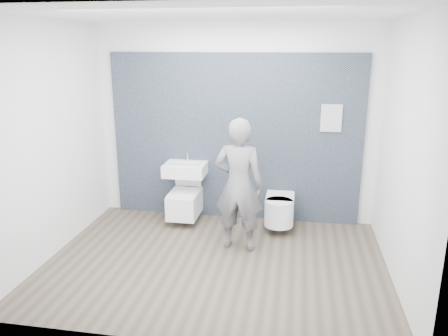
% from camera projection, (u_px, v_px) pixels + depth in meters
% --- Properties ---
extents(ground, '(4.00, 4.00, 0.00)m').
position_uv_depth(ground, '(215.00, 262.00, 5.21)').
color(ground, brown).
rests_on(ground, ground).
extents(room_shell, '(4.00, 4.00, 4.00)m').
position_uv_depth(room_shell, '(215.00, 117.00, 4.74)').
color(room_shell, silver).
rests_on(room_shell, ground).
extents(tile_wall, '(3.60, 0.06, 2.40)m').
position_uv_depth(tile_wall, '(234.00, 216.00, 6.60)').
color(tile_wall, black).
rests_on(tile_wall, ground).
extents(washbasin, '(0.59, 0.44, 0.44)m').
position_uv_depth(washbasin, '(185.00, 169.00, 6.26)').
color(washbasin, white).
rests_on(washbasin, ground).
extents(toilet_square, '(0.41, 0.60, 0.78)m').
position_uv_depth(toilet_square, '(185.00, 202.00, 6.33)').
color(toilet_square, white).
rests_on(toilet_square, ground).
extents(toilet_rounded, '(0.40, 0.67, 0.36)m').
position_uv_depth(toilet_rounded, '(279.00, 210.00, 6.06)').
color(toilet_rounded, white).
rests_on(toilet_rounded, ground).
extents(info_placard, '(0.28, 0.03, 0.37)m').
position_uv_depth(info_placard, '(324.00, 223.00, 6.34)').
color(info_placard, white).
rests_on(info_placard, ground).
extents(visitor, '(0.65, 0.46, 1.68)m').
position_uv_depth(visitor, '(239.00, 185.00, 5.36)').
color(visitor, slate).
rests_on(visitor, ground).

